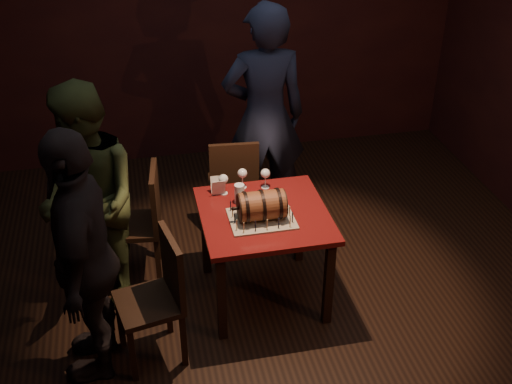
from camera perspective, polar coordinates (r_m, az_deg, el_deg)
The scene contains 16 objects.
room_shell at distance 4.14m, azimuth 1.00°, elevation 5.06°, with size 5.04×5.04×2.80m.
pub_table at distance 4.60m, azimuth 0.72°, elevation -3.01°, with size 0.90×0.90×0.75m.
cake_board at distance 4.46m, azimuth 0.51°, elevation -2.39°, with size 0.45×0.35×0.01m, color gray.
barrel_cake at distance 4.40m, azimuth 0.51°, elevation -1.21°, with size 0.38×0.22×0.22m.
birthday_candles at distance 4.44m, azimuth 0.51°, elevation -1.88°, with size 0.40×0.30×0.09m.
wine_glass_left at distance 4.70m, azimuth -2.92°, elevation 1.08°, with size 0.07×0.07×0.16m.
wine_glass_mid at distance 4.77m, azimuth -1.22°, elevation 1.60°, with size 0.07×0.07×0.16m.
wine_glass_right at distance 4.77m, azimuth 0.84°, elevation 1.59°, with size 0.07×0.07×0.16m.
pint_of_ale at distance 4.61m, azimuth -1.49°, elevation -0.20°, with size 0.07×0.07×0.15m.
menu_card at distance 4.72m, azimuth -3.39°, elevation 0.48°, with size 0.10×0.05×0.13m, color white, non-canonical shape.
chair_back at distance 5.35m, azimuth -2.01°, elevation 0.88°, with size 0.43×0.43×0.93m.
chair_left_rear at distance 4.97m, azimuth -9.94°, elevation -2.24°, with size 0.45×0.45×0.93m.
chair_left_front at distance 4.25m, azimuth -8.58°, elevation -8.78°, with size 0.47×0.47×0.93m.
person_back at distance 5.41m, azimuth 0.73°, elevation 6.67°, with size 0.71×0.47×1.95m, color #191E33.
person_left_rear at distance 4.64m, azimuth -14.61°, elevation -0.67°, with size 0.83×0.64×1.70m, color #364020.
person_left_front at distance 4.05m, azimuth -15.03°, elevation -5.61°, with size 1.02×0.42×1.74m, color black.
Camera 1 is at (-0.85, -3.61, 3.24)m, focal length 45.00 mm.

